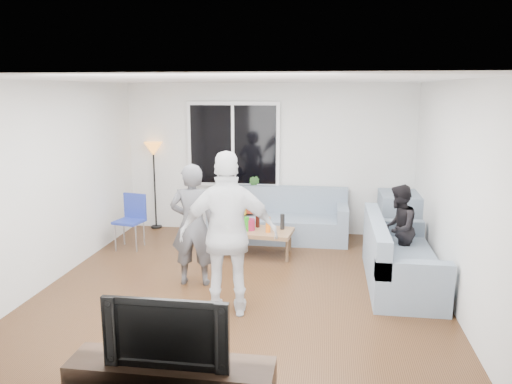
% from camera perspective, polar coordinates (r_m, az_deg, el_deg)
% --- Properties ---
extents(floor, '(5.00, 5.50, 0.04)m').
position_cam_1_polar(floor, '(6.48, -1.67, -11.24)').
color(floor, '#56351C').
rests_on(floor, ground).
extents(ceiling, '(5.00, 5.50, 0.04)m').
position_cam_1_polar(ceiling, '(5.97, -1.82, 12.80)').
color(ceiling, white).
rests_on(ceiling, ground).
extents(wall_back, '(5.00, 0.04, 2.60)m').
position_cam_1_polar(wall_back, '(8.79, 1.38, 3.79)').
color(wall_back, silver).
rests_on(wall_back, ground).
extents(wall_front, '(5.00, 0.04, 2.60)m').
position_cam_1_polar(wall_front, '(3.49, -9.70, -8.58)').
color(wall_front, silver).
rests_on(wall_front, ground).
extents(wall_left, '(0.04, 5.50, 2.60)m').
position_cam_1_polar(wall_left, '(6.98, -22.58, 0.85)').
color(wall_left, silver).
rests_on(wall_left, ground).
extents(wall_right, '(0.04, 5.50, 2.60)m').
position_cam_1_polar(wall_right, '(6.18, 21.93, -0.39)').
color(wall_right, silver).
rests_on(wall_right, ground).
extents(window_frame, '(1.62, 0.06, 1.47)m').
position_cam_1_polar(window_frame, '(8.78, -2.58, 5.41)').
color(window_frame, white).
rests_on(window_frame, wall_back).
extents(window_glass, '(1.50, 0.02, 1.35)m').
position_cam_1_polar(window_glass, '(8.74, -2.63, 5.38)').
color(window_glass, black).
rests_on(window_glass, window_frame).
extents(window_mullion, '(0.05, 0.03, 1.35)m').
position_cam_1_polar(window_mullion, '(8.73, -2.64, 5.38)').
color(window_mullion, white).
rests_on(window_mullion, window_frame).
extents(radiator, '(1.30, 0.12, 0.62)m').
position_cam_1_polar(radiator, '(8.96, -2.56, -2.53)').
color(radiator, silver).
rests_on(radiator, floor).
extents(potted_plant, '(0.26, 0.23, 0.40)m').
position_cam_1_polar(potted_plant, '(8.76, -0.32, 0.58)').
color(potted_plant, '#2C5A24').
rests_on(potted_plant, radiator).
extents(vase, '(0.18, 0.18, 0.17)m').
position_cam_1_polar(vase, '(8.93, -5.25, -0.01)').
color(vase, silver).
rests_on(vase, radiator).
extents(sofa_back_section, '(2.30, 0.85, 0.85)m').
position_cam_1_polar(sofa_back_section, '(8.45, 2.56, -2.59)').
color(sofa_back_section, slate).
rests_on(sofa_back_section, floor).
extents(sofa_right_section, '(2.00, 0.85, 0.85)m').
position_cam_1_polar(sofa_right_section, '(6.79, 16.24, -6.61)').
color(sofa_right_section, slate).
rests_on(sofa_right_section, floor).
extents(sofa_corner, '(0.85, 0.85, 0.85)m').
position_cam_1_polar(sofa_corner, '(8.51, 16.64, -2.98)').
color(sofa_corner, slate).
rests_on(sofa_corner, floor).
extents(cushion_yellow, '(0.40, 0.34, 0.14)m').
position_cam_1_polar(cushion_yellow, '(8.51, -2.26, -1.90)').
color(cushion_yellow, gold).
rests_on(cushion_yellow, sofa_back_section).
extents(cushion_red, '(0.37, 0.31, 0.13)m').
position_cam_1_polar(cushion_red, '(8.56, -1.27, -1.81)').
color(cushion_red, maroon).
rests_on(cushion_red, sofa_back_section).
extents(coffee_table, '(1.16, 0.71, 0.40)m').
position_cam_1_polar(coffee_table, '(7.70, -0.03, -5.74)').
color(coffee_table, '#8F6645').
rests_on(coffee_table, floor).
extents(pitcher, '(0.17, 0.17, 0.17)m').
position_cam_1_polar(pitcher, '(7.61, -0.75, -3.72)').
color(pitcher, maroon).
rests_on(pitcher, coffee_table).
extents(side_chair, '(0.48, 0.48, 0.86)m').
position_cam_1_polar(side_chair, '(8.20, -14.19, -3.33)').
color(side_chair, navy).
rests_on(side_chair, floor).
extents(floor_lamp, '(0.32, 0.32, 1.56)m').
position_cam_1_polar(floor_lamp, '(9.25, -11.42, 0.69)').
color(floor_lamp, orange).
rests_on(floor_lamp, floor).
extents(player_left, '(0.61, 0.42, 1.58)m').
position_cam_1_polar(player_left, '(6.48, -7.19, -3.72)').
color(player_left, '#4C4C51').
rests_on(player_left, floor).
extents(player_right, '(1.14, 0.62, 1.85)m').
position_cam_1_polar(player_right, '(5.54, -3.11, -4.87)').
color(player_right, silver).
rests_on(player_right, floor).
extents(spectator_right, '(0.62, 0.71, 1.23)m').
position_cam_1_polar(spectator_right, '(7.18, 15.84, -4.04)').
color(spectator_right, black).
rests_on(spectator_right, floor).
extents(spectator_back, '(0.79, 0.54, 1.13)m').
position_cam_1_polar(spectator_back, '(8.57, -3.29, -1.41)').
color(spectator_back, black).
rests_on(spectator_back, floor).
extents(television, '(0.96, 0.13, 0.55)m').
position_cam_1_polar(television, '(3.99, -9.80, -15.03)').
color(television, black).
rests_on(television, tv_console).
extents(bottle_e, '(0.07, 0.07, 0.24)m').
position_cam_1_polar(bottle_e, '(7.65, 3.01, -3.38)').
color(bottle_e, black).
rests_on(bottle_e, coffee_table).
extents(bottle_b, '(0.08, 0.08, 0.22)m').
position_cam_1_polar(bottle_b, '(7.55, -1.07, -3.66)').
color(bottle_b, '#26991B').
rests_on(bottle_b, coffee_table).
extents(bottle_a, '(0.07, 0.07, 0.19)m').
position_cam_1_polar(bottle_a, '(7.74, -2.11, -3.39)').
color(bottle_a, '#C0760B').
rests_on(bottle_a, coffee_table).
extents(bottle_c, '(0.07, 0.07, 0.23)m').
position_cam_1_polar(bottle_c, '(7.75, 0.19, -3.20)').
color(bottle_c, black).
rests_on(bottle_c, coffee_table).
extents(bottle_d, '(0.07, 0.07, 0.23)m').
position_cam_1_polar(bottle_d, '(7.48, 1.38, -3.73)').
color(bottle_d, orange).
rests_on(bottle_d, coffee_table).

